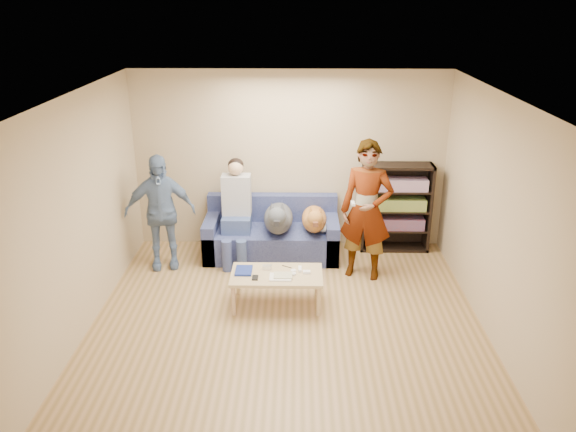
{
  "coord_description": "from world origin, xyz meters",
  "views": [
    {
      "loc": [
        0.12,
        -5.35,
        3.54
      ],
      "look_at": [
        0.0,
        1.2,
        0.95
      ],
      "focal_mm": 35.0,
      "sensor_mm": 36.0,
      "label": 1
    }
  ],
  "objects_px": {
    "sofa": "(272,236)",
    "dog_gray": "(278,218)",
    "person_standing_right": "(366,211)",
    "notebook_blue": "(244,271)",
    "bookshelf": "(396,205)",
    "dog_tan": "(314,219)",
    "coffee_table": "(277,277)",
    "camera_silver": "(267,267)",
    "person_seated": "(236,207)",
    "person_standing_left": "(160,212)"
  },
  "relations": [
    {
      "from": "camera_silver",
      "to": "coffee_table",
      "type": "distance_m",
      "value": 0.18
    },
    {
      "from": "person_standing_right",
      "to": "person_standing_left",
      "type": "xyz_separation_m",
      "value": [
        -2.75,
        0.23,
        -0.13
      ]
    },
    {
      "from": "person_seated",
      "to": "dog_tan",
      "type": "distance_m",
      "value": 1.11
    },
    {
      "from": "camera_silver",
      "to": "bookshelf",
      "type": "distance_m",
      "value": 2.39
    },
    {
      "from": "person_seated",
      "to": "bookshelf",
      "type": "bearing_deg",
      "value": 8.95
    },
    {
      "from": "sofa",
      "to": "coffee_table",
      "type": "bearing_deg",
      "value": -85.12
    },
    {
      "from": "sofa",
      "to": "notebook_blue",
      "type": "bearing_deg",
      "value": -101.24
    },
    {
      "from": "notebook_blue",
      "to": "sofa",
      "type": "distance_m",
      "value": 1.43
    },
    {
      "from": "sofa",
      "to": "bookshelf",
      "type": "height_order",
      "value": "bookshelf"
    },
    {
      "from": "sofa",
      "to": "person_seated",
      "type": "xyz_separation_m",
      "value": [
        -0.49,
        -0.13,
        0.49
      ]
    },
    {
      "from": "person_standing_right",
      "to": "sofa",
      "type": "xyz_separation_m",
      "value": [
        -1.26,
        0.64,
        -0.65
      ]
    },
    {
      "from": "sofa",
      "to": "person_seated",
      "type": "bearing_deg",
      "value": -165.48
    },
    {
      "from": "sofa",
      "to": "dog_gray",
      "type": "xyz_separation_m",
      "value": [
        0.1,
        -0.19,
        0.35
      ]
    },
    {
      "from": "notebook_blue",
      "to": "person_seated",
      "type": "relative_size",
      "value": 0.18
    },
    {
      "from": "person_standing_right",
      "to": "coffee_table",
      "type": "xyz_separation_m",
      "value": [
        -1.14,
        -0.8,
        -0.56
      ]
    },
    {
      "from": "person_standing_left",
      "to": "notebook_blue",
      "type": "height_order",
      "value": "person_standing_left"
    },
    {
      "from": "person_standing_right",
      "to": "person_seated",
      "type": "bearing_deg",
      "value": 179.95
    },
    {
      "from": "person_standing_right",
      "to": "camera_silver",
      "type": "height_order",
      "value": "person_standing_right"
    },
    {
      "from": "notebook_blue",
      "to": "dog_tan",
      "type": "distance_m",
      "value": 1.54
    },
    {
      "from": "dog_tan",
      "to": "coffee_table",
      "type": "height_order",
      "value": "dog_tan"
    },
    {
      "from": "notebook_blue",
      "to": "person_seated",
      "type": "distance_m",
      "value": 1.33
    },
    {
      "from": "notebook_blue",
      "to": "dog_gray",
      "type": "relative_size",
      "value": 0.21
    },
    {
      "from": "person_standing_left",
      "to": "coffee_table",
      "type": "bearing_deg",
      "value": -43.82
    },
    {
      "from": "coffee_table",
      "to": "dog_gray",
      "type": "bearing_deg",
      "value": 91.06
    },
    {
      "from": "person_standing_right",
      "to": "dog_gray",
      "type": "distance_m",
      "value": 1.28
    },
    {
      "from": "person_standing_left",
      "to": "notebook_blue",
      "type": "bearing_deg",
      "value": -50.2
    },
    {
      "from": "person_standing_left",
      "to": "dog_gray",
      "type": "relative_size",
      "value": 1.29
    },
    {
      "from": "coffee_table",
      "to": "person_seated",
      "type": "bearing_deg",
      "value": 114.94
    },
    {
      "from": "person_standing_right",
      "to": "bookshelf",
      "type": "height_order",
      "value": "person_standing_right"
    },
    {
      "from": "person_standing_left",
      "to": "camera_silver",
      "type": "bearing_deg",
      "value": -42.63
    },
    {
      "from": "person_seated",
      "to": "dog_tan",
      "type": "xyz_separation_m",
      "value": [
        1.1,
        -0.02,
        -0.17
      ]
    },
    {
      "from": "person_standing_right",
      "to": "notebook_blue",
      "type": "xyz_separation_m",
      "value": [
        -1.54,
        -0.75,
        -0.5
      ]
    },
    {
      "from": "person_seated",
      "to": "coffee_table",
      "type": "height_order",
      "value": "person_seated"
    },
    {
      "from": "person_standing_right",
      "to": "sofa",
      "type": "distance_m",
      "value": 1.56
    },
    {
      "from": "sofa",
      "to": "camera_silver",
      "type": "bearing_deg",
      "value": -89.87
    },
    {
      "from": "person_standing_left",
      "to": "sofa",
      "type": "distance_m",
      "value": 1.63
    },
    {
      "from": "camera_silver",
      "to": "person_seated",
      "type": "height_order",
      "value": "person_seated"
    },
    {
      "from": "sofa",
      "to": "dog_gray",
      "type": "distance_m",
      "value": 0.41
    },
    {
      "from": "dog_gray",
      "to": "camera_silver",
      "type": "bearing_deg",
      "value": -94.89
    },
    {
      "from": "notebook_blue",
      "to": "camera_silver",
      "type": "distance_m",
      "value": 0.29
    },
    {
      "from": "camera_silver",
      "to": "sofa",
      "type": "xyz_separation_m",
      "value": [
        -0.0,
        1.32,
        -0.16
      ]
    },
    {
      "from": "notebook_blue",
      "to": "sofa",
      "type": "height_order",
      "value": "sofa"
    },
    {
      "from": "bookshelf",
      "to": "dog_tan",
      "type": "bearing_deg",
      "value": -162.4
    },
    {
      "from": "person_standing_left",
      "to": "person_seated",
      "type": "xyz_separation_m",
      "value": [
        1.0,
        0.29,
        -0.03
      ]
    },
    {
      "from": "sofa",
      "to": "person_standing_right",
      "type": "bearing_deg",
      "value": -26.96
    },
    {
      "from": "sofa",
      "to": "coffee_table",
      "type": "distance_m",
      "value": 1.45
    },
    {
      "from": "notebook_blue",
      "to": "dog_tan",
      "type": "bearing_deg",
      "value": 54.7
    },
    {
      "from": "notebook_blue",
      "to": "bookshelf",
      "type": "distance_m",
      "value": 2.65
    },
    {
      "from": "camera_silver",
      "to": "sofa",
      "type": "bearing_deg",
      "value": 90.13
    },
    {
      "from": "notebook_blue",
      "to": "sofa",
      "type": "bearing_deg",
      "value": 78.76
    }
  ]
}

